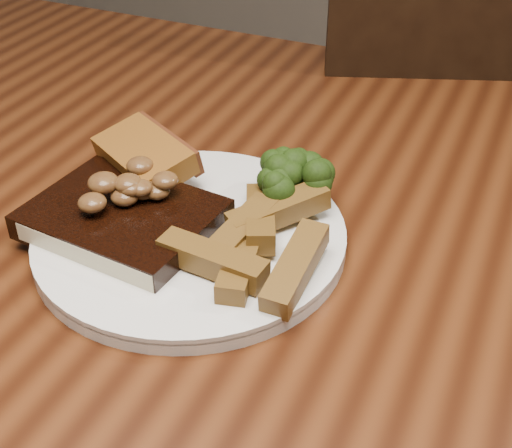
{
  "coord_description": "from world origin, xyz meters",
  "views": [
    {
      "loc": [
        0.18,
        -0.46,
        1.13
      ],
      "look_at": [
        -0.02,
        -0.02,
        0.78
      ],
      "focal_mm": 50.0,
      "sensor_mm": 36.0,
      "label": 1
    }
  ],
  "objects": [
    {
      "name": "mushroom_pile",
      "position": [
        -0.13,
        -0.04,
        0.8
      ],
      "size": [
        0.08,
        0.08,
        0.03
      ],
      "primitive_type": null,
      "color": "brown",
      "rests_on": "steak"
    },
    {
      "name": "garlic_bread",
      "position": [
        -0.15,
        0.02,
        0.77
      ],
      "size": [
        0.12,
        0.1,
        0.02
      ],
      "primitive_type": "cube",
      "rotation": [
        0.0,
        0.0,
        -0.51
      ],
      "color": "#8E5219",
      "rests_on": "plate"
    },
    {
      "name": "steak_bone",
      "position": [
        -0.13,
        -0.1,
        0.77
      ],
      "size": [
        0.14,
        0.03,
        0.02
      ],
      "primitive_type": "cube",
      "rotation": [
        0.0,
        0.0,
        -0.1
      ],
      "color": "beige",
      "rests_on": "plate"
    },
    {
      "name": "steak",
      "position": [
        -0.13,
        -0.05,
        0.77
      ],
      "size": [
        0.17,
        0.13,
        0.02
      ],
      "primitive_type": "cube",
      "rotation": [
        0.0,
        0.0,
        -0.1
      ],
      "color": "black",
      "rests_on": "plate"
    },
    {
      "name": "chair_far",
      "position": [
        0.08,
        0.57,
        0.54
      ],
      "size": [
        0.59,
        0.59,
        0.98
      ],
      "rotation": [
        0.0,
        0.0,
        3.5
      ],
      "color": "black",
      "rests_on": "ground"
    },
    {
      "name": "plate",
      "position": [
        -0.07,
        -0.03,
        0.76
      ],
      "size": [
        0.33,
        0.33,
        0.01
      ],
      "primitive_type": "cylinder",
      "rotation": [
        0.0,
        0.0,
        -0.24
      ],
      "color": "white",
      "rests_on": "dining_table"
    },
    {
      "name": "potato_wedges",
      "position": [
        -0.01,
        -0.02,
        0.77
      ],
      "size": [
        0.12,
        0.12,
        0.02
      ],
      "primitive_type": null,
      "color": "brown",
      "rests_on": "plate"
    },
    {
      "name": "dining_table",
      "position": [
        0.0,
        0.0,
        0.66
      ],
      "size": [
        1.6,
        0.9,
        0.75
      ],
      "color": "#48220E",
      "rests_on": "ground"
    },
    {
      "name": "broccoli_cluster",
      "position": [
        -0.02,
        0.05,
        0.78
      ],
      "size": [
        0.08,
        0.08,
        0.04
      ],
      "primitive_type": null,
      "color": "#1C350C",
      "rests_on": "plate"
    }
  ]
}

